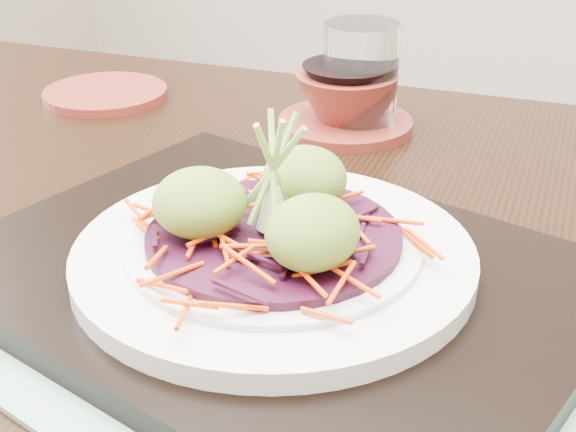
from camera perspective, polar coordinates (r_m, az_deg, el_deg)
The scene contains 11 objects.
dining_table at distance 0.71m, azimuth -0.86°, elevation -8.74°, with size 1.37×1.03×0.79m.
placemat at distance 0.57m, azimuth -0.99°, elevation -5.39°, with size 0.50×0.39×0.00m, color #7FA48E.
serving_tray at distance 0.57m, azimuth -0.99°, elevation -4.38°, with size 0.43×0.32×0.02m, color black.
white_plate at distance 0.56m, azimuth -1.01°, elevation -2.72°, with size 0.28×0.28×0.02m.
cabbage_bed at distance 0.55m, azimuth -1.02°, elevation -1.44°, with size 0.18×0.18×0.01m, color #350A1E.
carrot_julienne at distance 0.55m, azimuth -1.03°, elevation -0.65°, with size 0.22×0.22×0.01m, color #E53F04, non-canonical shape.
guacamole_scoops at distance 0.54m, azimuth -1.08°, elevation 0.85°, with size 0.15×0.14×0.05m.
scallion_garnish at distance 0.53m, azimuth -1.06°, elevation 2.95°, with size 0.06×0.06×0.10m, color #87C34E, non-canonical shape.
terracotta_side_plate at distance 0.99m, azimuth -12.86°, elevation 8.48°, with size 0.15×0.15×0.01m, color maroon.
water_glass at distance 0.86m, azimuth 5.19°, elevation 9.83°, with size 0.08×0.08×0.11m, color white.
terracotta_bowl_set at distance 0.87m, azimuth 4.13°, elevation 7.92°, with size 0.15×0.15×0.06m.
Camera 1 is at (0.36, -0.52, 1.10)m, focal length 50.00 mm.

